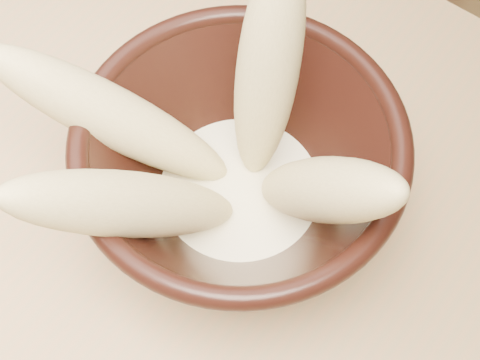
# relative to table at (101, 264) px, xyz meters

# --- Properties ---
(table) EXTENTS (1.20, 0.80, 0.75)m
(table) POSITION_rel_table_xyz_m (0.00, 0.00, 0.00)
(table) COLOR tan
(table) RESTS_ON ground
(bowl) EXTENTS (0.23, 0.23, 0.13)m
(bowl) POSITION_rel_table_xyz_m (0.09, 0.09, 0.15)
(bowl) COLOR black
(bowl) RESTS_ON table
(milk_puddle) EXTENTS (0.13, 0.13, 0.02)m
(milk_puddle) POSITION_rel_table_xyz_m (0.09, 0.09, 0.12)
(milk_puddle) COLOR #F6F1C6
(milk_puddle) RESTS_ON bowl
(banana_upright) EXTENTS (0.07, 0.10, 0.20)m
(banana_upright) POSITION_rel_table_xyz_m (0.08, 0.14, 0.22)
(banana_upright) COLOR tan
(banana_upright) RESTS_ON bowl
(banana_left) EXTENTS (0.18, 0.12, 0.16)m
(banana_left) POSITION_rel_table_xyz_m (0.01, 0.06, 0.19)
(banana_left) COLOR tan
(banana_left) RESTS_ON bowl
(banana_right) EXTENTS (0.14, 0.07, 0.17)m
(banana_right) POSITION_rel_table_xyz_m (0.16, 0.09, 0.20)
(banana_right) COLOR tan
(banana_right) RESTS_ON bowl
(banana_front) EXTENTS (0.12, 0.17, 0.17)m
(banana_front) POSITION_rel_table_xyz_m (0.07, 0.01, 0.20)
(banana_front) COLOR tan
(banana_front) RESTS_ON bowl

